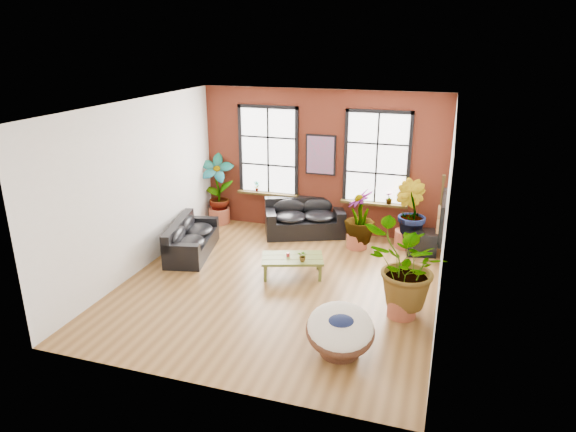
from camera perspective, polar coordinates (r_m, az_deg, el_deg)
name	(u,v)px	position (r m, az deg, el deg)	size (l,w,h in m)	color
room	(281,199)	(9.69, -0.82, 1.93)	(6.04, 6.54, 3.54)	brown
sofa_back	(304,219)	(12.67, 1.82, -0.30)	(2.11, 1.59, 0.87)	black
sofa_left	(190,239)	(11.74, -10.84, -2.55)	(1.19, 2.03, 0.75)	black
coffee_table	(292,259)	(10.49, 0.48, -4.84)	(1.40, 1.06, 0.48)	#4F5B21
papasan_chair	(340,330)	(8.05, 5.83, -12.50)	(1.32, 1.33, 0.79)	#512D1D
poster	(321,155)	(12.46, 3.64, 6.78)	(0.74, 0.06, 0.98)	black
tv_wall_unit	(441,217)	(9.73, 16.69, -0.12)	(0.13, 1.86, 1.20)	black
media_box	(421,243)	(11.93, 14.53, -2.87)	(0.73, 0.65, 0.53)	black
pot_back_left	(220,216)	(13.60, -7.62, 0.05)	(0.69, 0.69, 0.40)	#A24E35
pot_back_right	(406,239)	(12.26, 13.01, -2.46)	(0.60, 0.60, 0.40)	#A24E35
pot_right_wall	(402,306)	(9.32, 12.51, -9.77)	(0.50, 0.50, 0.37)	#A24E35
pot_mid	(357,241)	(12.00, 7.65, -2.74)	(0.62, 0.62, 0.35)	#A24E35
floor_plant_back_left	(217,187)	(13.37, -7.85, 3.26)	(0.88, 0.60, 1.68)	#1E3B0F
floor_plant_back_right	(410,212)	(12.00, 13.38, 0.45)	(0.79, 0.64, 1.44)	#1E3B0F
floor_plant_right_wall	(406,268)	(9.00, 13.01, -5.62)	(1.37, 1.19, 1.53)	#1E3B0F
floor_plant_mid	(360,216)	(11.83, 7.99, -0.04)	(0.70, 0.70, 1.25)	#1E3B0F
table_plant	(303,256)	(10.26, 1.67, -4.46)	(0.20, 0.18, 0.22)	#1E3B0F
sill_plant_left	(257,186)	(13.13, -3.51, 3.31)	(0.14, 0.10, 0.27)	#1E3B0F
sill_plant_right	(389,198)	(12.36, 11.16, 1.95)	(0.15, 0.15, 0.27)	#1E3B0F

